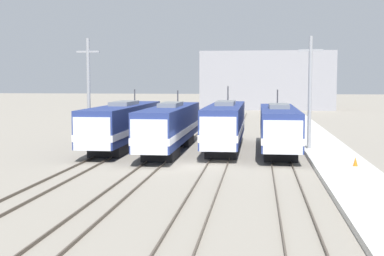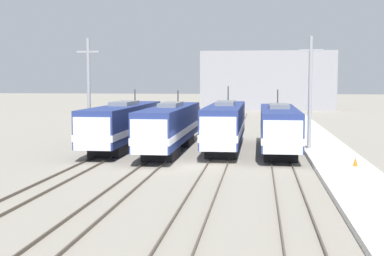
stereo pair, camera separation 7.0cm
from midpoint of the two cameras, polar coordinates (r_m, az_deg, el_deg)
The scene contains 14 objects.
ground_plane at distance 38.39m, azimuth -0.81°, elevation -4.04°, with size 400.00×400.00×0.00m, color gray.
rail_pair_far_left at distance 39.91m, azimuth -10.69°, elevation -3.67°, with size 1.51×120.00×0.15m.
rail_pair_center_left at distance 38.76m, azimuth -4.19°, elevation -3.85°, with size 1.51×120.00×0.15m.
rail_pair_center_right at distance 38.13m, azimuth 2.62°, elevation -3.99°, with size 1.51×120.00×0.15m.
rail_pair_far_right at distance 38.06m, azimuth 9.57°, elevation -4.08°, with size 1.51×120.00×0.15m.
locomotive_far_left at distance 48.43m, azimuth -7.42°, elevation 0.41°, with size 3.10×19.18×5.22m.
locomotive_center_left at distance 45.62m, azimuth -2.41°, elevation 0.16°, with size 2.89×18.58×5.16m.
locomotive_center_right at distance 46.64m, azimuth 3.49°, elevation 0.31°, with size 2.94×17.44×5.53m.
locomotive_far_right at distance 45.42m, azimuth 9.20°, elevation 0.02°, with size 3.02×16.70×5.25m.
catenary_tower_left at distance 48.41m, azimuth -11.01°, elevation 3.83°, with size 2.05×0.31×9.79m.
catenary_tower_right at distance 46.21m, azimuth 12.42°, elevation 3.74°, with size 2.05×0.31×9.79m.
platform at distance 38.44m, azimuth 15.71°, elevation -3.97°, with size 4.00×120.00×0.33m.
traffic_cone at distance 37.73m, azimuth 16.98°, elevation -3.45°, with size 0.33×0.33×0.61m.
depot_building at distance 116.57m, azimuth 7.94°, elevation 5.04°, with size 27.40×15.49×12.05m.
Camera 1 is at (5.19, -37.54, 6.12)m, focal length 50.00 mm.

